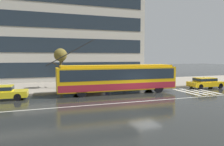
% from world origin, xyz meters
% --- Properties ---
extents(ground_plane, '(160.00, 160.00, 0.00)m').
position_xyz_m(ground_plane, '(0.00, 0.00, 0.00)').
color(ground_plane, '#252725').
extents(sidewalk_slab, '(80.00, 10.00, 0.14)m').
position_xyz_m(sidewalk_slab, '(0.00, 9.94, 0.07)').
color(sidewalk_slab, gray).
rests_on(sidewalk_slab, ground_plane).
extents(crosswalk_stripe_edge_near, '(0.44, 4.40, 0.01)m').
position_xyz_m(crosswalk_stripe_edge_near, '(5.71, 1.47, 0.00)').
color(crosswalk_stripe_edge_near, beige).
rests_on(crosswalk_stripe_edge_near, ground_plane).
extents(crosswalk_stripe_inner_a, '(0.44, 4.40, 0.01)m').
position_xyz_m(crosswalk_stripe_inner_a, '(6.61, 1.47, 0.00)').
color(crosswalk_stripe_inner_a, beige).
rests_on(crosswalk_stripe_inner_a, ground_plane).
extents(crosswalk_stripe_center, '(0.44, 4.40, 0.01)m').
position_xyz_m(crosswalk_stripe_center, '(7.51, 1.47, 0.00)').
color(crosswalk_stripe_center, beige).
rests_on(crosswalk_stripe_center, ground_plane).
extents(crosswalk_stripe_inner_b, '(0.44, 4.40, 0.01)m').
position_xyz_m(crosswalk_stripe_inner_b, '(8.41, 1.47, 0.00)').
color(crosswalk_stripe_inner_b, beige).
rests_on(crosswalk_stripe_inner_b, ground_plane).
extents(lane_centre_line, '(72.00, 0.14, 0.01)m').
position_xyz_m(lane_centre_line, '(0.00, -1.20, 0.00)').
color(lane_centre_line, silver).
rests_on(lane_centre_line, ground_plane).
extents(trolleybus, '(13.47, 2.80, 5.56)m').
position_xyz_m(trolleybus, '(-1.47, 3.34, 1.62)').
color(trolleybus, gold).
rests_on(trolleybus, ground_plane).
extents(taxi_ahead_of_bus, '(4.43, 1.98, 1.39)m').
position_xyz_m(taxi_ahead_of_bus, '(10.01, 3.28, 0.70)').
color(taxi_ahead_of_bus, yellow).
rests_on(taxi_ahead_of_bus, ground_plane).
extents(bus_shelter, '(4.13, 1.61, 2.49)m').
position_xyz_m(bus_shelter, '(-3.33, 6.93, 2.00)').
color(bus_shelter, gray).
rests_on(bus_shelter, sidewalk_slab).
extents(pedestrian_at_shelter, '(1.20, 1.20, 2.01)m').
position_xyz_m(pedestrian_at_shelter, '(-1.72, 6.83, 1.75)').
color(pedestrian_at_shelter, navy).
rests_on(pedestrian_at_shelter, sidewalk_slab).
extents(pedestrian_approaching_curb, '(1.03, 1.03, 2.01)m').
position_xyz_m(pedestrian_approaching_curb, '(0.91, 7.20, 1.74)').
color(pedestrian_approaching_curb, black).
rests_on(pedestrian_approaching_curb, sidewalk_slab).
extents(pedestrian_walking_past, '(1.36, 1.36, 2.02)m').
position_xyz_m(pedestrian_walking_past, '(-4.62, 6.95, 1.73)').
color(pedestrian_walking_past, '#1E2149').
rests_on(pedestrian_walking_past, sidewalk_slab).
extents(pedestrian_waiting_by_pole, '(1.43, 1.43, 2.03)m').
position_xyz_m(pedestrian_waiting_by_pole, '(-5.42, 6.13, 1.76)').
color(pedestrian_waiting_by_pole, '#2B2121').
rests_on(pedestrian_waiting_by_pole, sidewalk_slab).
extents(street_tree_bare, '(1.77, 1.98, 4.66)m').
position_xyz_m(street_tree_bare, '(-6.89, 7.91, 3.87)').
color(street_tree_bare, brown).
rests_on(street_tree_bare, sidewalk_slab).
extents(office_tower_corner_left, '(26.76, 10.33, 25.25)m').
position_xyz_m(office_tower_corner_left, '(-5.86, 19.30, 12.63)').
color(office_tower_corner_left, '#B6B1A5').
rests_on(office_tower_corner_left, ground_plane).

